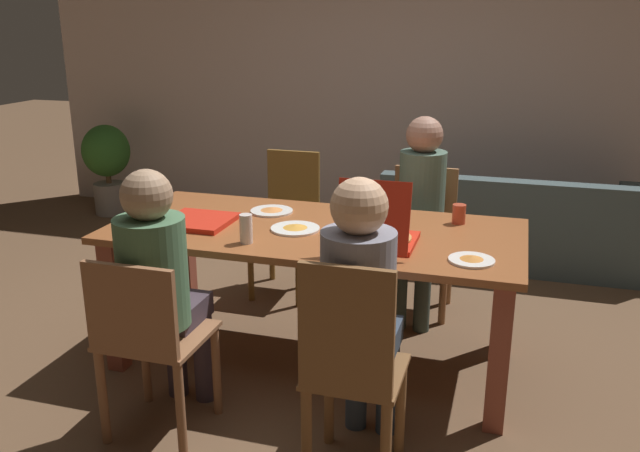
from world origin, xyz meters
name	(u,v)px	position (x,y,z in m)	size (l,w,h in m)	color
ground_plane	(315,358)	(0.00, 0.00, 0.00)	(20.00, 20.00, 0.00)	brown
back_wall	(407,64)	(0.00, 2.76, 1.45)	(7.00, 0.12, 2.91)	beige
dining_table	(315,248)	(0.00, 0.00, 0.66)	(2.18, 1.00, 0.77)	brown
chair_0	(148,339)	(-0.48, -0.92, 0.50)	(0.44, 0.42, 0.88)	brown
person_0	(160,278)	(-0.48, -0.78, 0.74)	(0.31, 0.48, 1.24)	#3F323B
chair_1	(351,371)	(0.45, -0.97, 0.52)	(0.38, 0.39, 1.00)	brown
person_1	(361,303)	(0.45, -0.83, 0.75)	(0.30, 0.52, 1.28)	#323E4E
chair_2	(422,235)	(0.45, 0.90, 0.50)	(0.43, 0.39, 0.92)	#92613A
person_2	(420,202)	(0.45, 0.77, 0.75)	(0.29, 0.49, 1.28)	#36433B
chair_3	(288,217)	(-0.48, 0.95, 0.52)	(0.40, 0.46, 0.97)	brown
pizza_box_0	(380,236)	(0.39, -0.18, 0.83)	(0.34, 0.41, 0.36)	red
pizza_box_1	(199,221)	(-0.63, -0.10, 0.79)	(0.35, 0.35, 0.03)	red
plate_0	(295,228)	(-0.09, -0.06, 0.78)	(0.26, 0.26, 0.03)	white
plate_1	(272,210)	(-0.33, 0.22, 0.78)	(0.24, 0.24, 0.03)	white
plate_2	(472,259)	(0.84, -0.28, 0.78)	(0.21, 0.21, 0.03)	white
plate_3	(381,217)	(0.30, 0.28, 0.78)	(0.25, 0.25, 0.03)	white
drinking_glass_0	(459,214)	(0.73, 0.31, 0.83)	(0.07, 0.07, 0.11)	#BE452C
drinking_glass_1	(246,229)	(-0.25, -0.33, 0.85)	(0.06, 0.06, 0.15)	silver
couch	(513,227)	(1.02, 1.99, 0.27)	(1.98, 0.88, 0.72)	#435355
potted_plant	(107,161)	(-2.79, 2.23, 0.52)	(0.45, 0.45, 0.87)	gray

